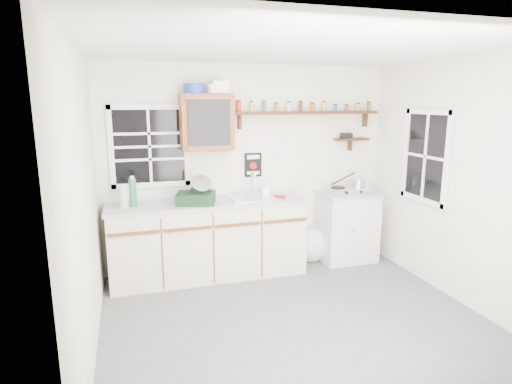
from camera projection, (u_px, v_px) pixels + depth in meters
room at (297, 193)px, 3.86m from camera, size 3.64×3.24×2.54m
main_cabinet at (209, 239)px, 5.08m from camera, size 2.31×0.63×0.92m
right_cabinet at (346, 226)px, 5.62m from camera, size 0.73×0.57×0.91m
sink at (252, 197)px, 5.13m from camera, size 0.52×0.44×0.29m
upper_cabinet at (207, 122)px, 4.93m from camera, size 0.60×0.32×0.65m
upper_cabinet_clutter at (205, 88)px, 4.85m from camera, size 0.51×0.24×0.14m
spice_shelf at (305, 112)px, 5.33m from camera, size 1.91×0.18×0.34m
secondary_shelf at (350, 139)px, 5.60m from camera, size 0.45×0.16×0.24m
warning_sign at (253, 165)px, 5.35m from camera, size 0.22×0.02×0.30m
window_back at (150, 146)px, 4.94m from camera, size 0.93×0.03×0.98m
window_right at (426, 156)px, 4.84m from camera, size 0.03×0.78×1.08m
water_bottles at (129, 194)px, 4.69m from camera, size 0.18×0.12×0.34m
dish_rack at (197, 195)px, 4.86m from camera, size 0.50×0.42×0.32m
soap_bottle at (266, 189)px, 5.25m from camera, size 0.11×0.11×0.18m
rag at (280, 197)px, 5.15m from camera, size 0.19×0.17×0.02m
hotplate at (348, 190)px, 5.50m from camera, size 0.58×0.34×0.08m
saucepan at (357, 182)px, 5.52m from camera, size 0.43×0.20×0.18m
trash_bag at (312, 245)px, 5.62m from camera, size 0.42×0.38×0.48m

